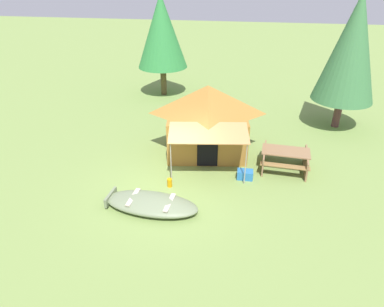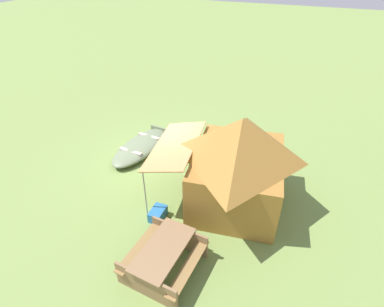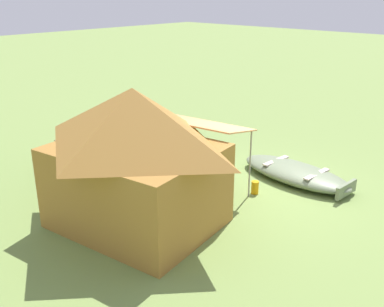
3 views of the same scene
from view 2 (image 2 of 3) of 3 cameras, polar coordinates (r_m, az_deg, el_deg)
ground_plane at (r=10.82m, az=-5.37°, el=-1.71°), size 80.00×80.00×0.00m
beached_rowboat at (r=11.46m, az=-9.74°, el=1.36°), size 3.03×1.43×0.39m
canvas_cabin_tent at (r=8.50m, az=8.71°, el=-1.39°), size 3.56×4.13×2.76m
picnic_table at (r=7.34m, az=-5.39°, el=-18.79°), size 1.81×1.67×0.75m
cooler_box at (r=8.69m, az=-6.50°, el=-11.30°), size 0.56×0.37×0.31m
fuel_can at (r=10.72m, az=-4.61°, el=-1.08°), size 0.21×0.21×0.30m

